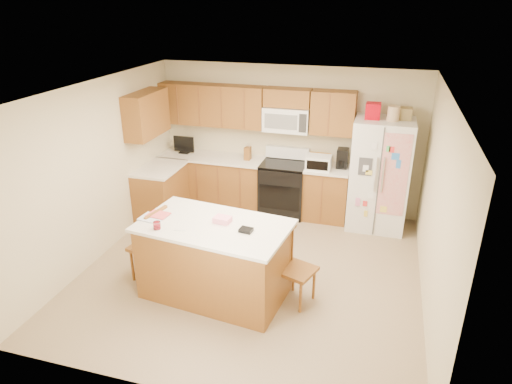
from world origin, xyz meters
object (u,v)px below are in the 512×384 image
(island, at_px, (215,259))
(windsor_chair_left, at_px, (150,246))
(windsor_chair_back, at_px, (229,235))
(windsor_chair_right, at_px, (296,269))
(stove, at_px, (284,187))
(refrigerator, at_px, (380,174))

(island, bearing_deg, windsor_chair_left, 174.10)
(island, relative_size, windsor_chair_back, 2.07)
(windsor_chair_left, xyz_separation_m, windsor_chair_right, (1.96, 0.02, -0.03))
(windsor_chair_back, bearing_deg, windsor_chair_left, -144.01)
(windsor_chair_back, height_order, windsor_chair_right, windsor_chair_right)
(windsor_chair_left, height_order, windsor_chair_back, windsor_chair_left)
(stove, relative_size, windsor_chair_left, 1.10)
(island, relative_size, windsor_chair_right, 2.00)
(stove, height_order, refrigerator, refrigerator)
(refrigerator, xyz_separation_m, island, (-1.87, -2.50, -0.42))
(stove, distance_m, refrigerator, 1.63)
(windsor_chair_right, bearing_deg, windsor_chair_left, -179.29)
(stove, distance_m, windsor_chair_right, 2.54)
(windsor_chair_right, bearing_deg, island, -173.04)
(windsor_chair_back, distance_m, windsor_chair_right, 1.24)
(island, bearing_deg, stove, 83.41)
(windsor_chair_left, bearing_deg, windsor_chair_right, 0.71)
(stove, xyz_separation_m, windsor_chair_left, (-1.25, -2.46, 0.01))
(windsor_chair_back, relative_size, windsor_chair_right, 0.97)
(stove, relative_size, windsor_chair_right, 1.18)
(windsor_chair_right, bearing_deg, stove, 106.21)
(refrigerator, relative_size, windsor_chair_right, 2.12)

